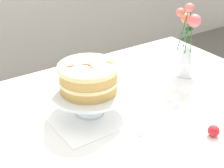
% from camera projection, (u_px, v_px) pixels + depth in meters
% --- Properties ---
extents(dining_table, '(1.40, 1.00, 0.74)m').
position_uv_depth(dining_table, '(129.00, 132.00, 1.37)').
color(dining_table, white).
rests_on(dining_table, ground).
extents(linen_napkin, '(0.32, 0.32, 0.00)m').
position_uv_depth(linen_napkin, '(90.00, 113.00, 1.32)').
color(linen_napkin, white).
rests_on(linen_napkin, dining_table).
extents(cake_stand, '(0.29, 0.29, 0.10)m').
position_uv_depth(cake_stand, '(89.00, 94.00, 1.28)').
color(cake_stand, silver).
rests_on(cake_stand, linen_napkin).
extents(layer_cake, '(0.22, 0.22, 0.11)m').
position_uv_depth(layer_cake, '(88.00, 78.00, 1.25)').
color(layer_cake, tan).
rests_on(layer_cake, cake_stand).
extents(flower_vase, '(0.11, 0.12, 0.35)m').
position_uv_depth(flower_vase, '(188.00, 46.00, 1.54)').
color(flower_vase, silver).
rests_on(flower_vase, dining_table).
extents(fallen_rose, '(0.10, 0.10, 0.04)m').
position_uv_depth(fallen_rose, '(214.00, 131.00, 1.19)').
color(fallen_rose, '#2D6028').
rests_on(fallen_rose, dining_table).
extents(loose_petal_2, '(0.04, 0.04, 0.00)m').
position_uv_depth(loose_petal_2, '(141.00, 134.00, 1.20)').
color(loose_petal_2, '#E56B51').
rests_on(loose_petal_2, dining_table).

